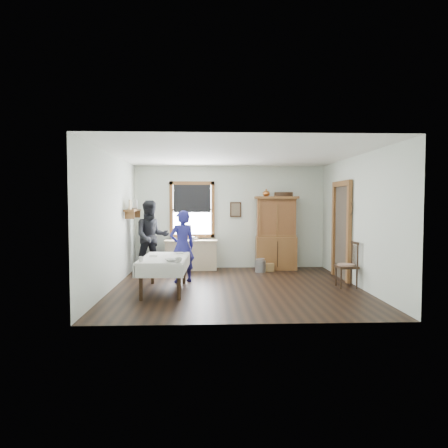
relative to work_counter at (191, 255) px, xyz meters
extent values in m
cube|color=black|center=(1.02, -2.19, -0.38)|extent=(5.00, 5.00, 0.01)
cube|color=white|center=(1.02, -2.19, 2.31)|extent=(5.00, 5.00, 0.01)
cube|color=silver|center=(1.02, 0.31, 0.96)|extent=(5.00, 0.01, 2.70)
cube|color=silver|center=(1.02, -4.69, 0.96)|extent=(5.00, 0.01, 2.70)
cube|color=silver|center=(-1.48, -2.19, 0.96)|extent=(0.01, 5.00, 2.70)
cube|color=silver|center=(3.52, -2.19, 0.96)|extent=(0.01, 5.00, 2.70)
cube|color=white|center=(0.02, 0.29, 1.16)|extent=(1.00, 0.02, 1.30)
cube|color=brown|center=(0.02, 0.27, 1.86)|extent=(1.18, 0.06, 0.09)
cube|color=brown|center=(0.02, 0.27, 0.47)|extent=(1.18, 0.06, 0.09)
cube|color=brown|center=(-0.52, 0.27, 1.16)|extent=(0.09, 0.06, 1.48)
cube|color=brown|center=(0.57, 0.27, 1.16)|extent=(0.09, 0.06, 1.48)
cube|color=black|center=(0.02, 0.25, 1.45)|extent=(0.98, 0.03, 0.72)
cube|color=#453C31|center=(3.49, -1.34, 0.66)|extent=(0.03, 0.90, 2.10)
cube|color=brown|center=(3.46, -1.85, 0.66)|extent=(0.08, 0.12, 2.10)
cube|color=brown|center=(3.46, -0.83, 0.66)|extent=(0.08, 0.12, 2.10)
cube|color=brown|center=(3.46, -1.34, 1.77)|extent=(0.08, 1.14, 0.12)
cube|color=brown|center=(-1.35, -0.69, 1.16)|extent=(0.24, 1.00, 0.04)
cube|color=brown|center=(-1.35, -1.09, 1.06)|extent=(0.22, 0.03, 0.18)
cube|color=brown|center=(-1.35, -0.29, 1.06)|extent=(0.22, 0.03, 0.18)
cube|color=#C7B48A|center=(-1.35, -0.99, 1.29)|extent=(0.03, 0.22, 0.24)
cylinder|color=silver|center=(-1.35, -0.34, 1.29)|extent=(0.12, 0.12, 0.22)
cube|color=#342212|center=(1.17, 0.27, 1.16)|extent=(0.30, 0.04, 0.40)
torus|color=black|center=(3.47, -1.89, 1.33)|extent=(0.01, 0.27, 0.27)
cube|color=#C7B48A|center=(0.00, 0.00, 0.00)|extent=(1.36, 0.56, 0.77)
cube|color=brown|center=(2.21, -0.01, 0.56)|extent=(1.14, 0.59, 1.89)
cube|color=white|center=(-0.41, -2.51, -0.05)|extent=(0.93, 1.70, 0.67)
cube|color=#342212|center=(3.27, -2.29, 0.08)|extent=(0.45, 0.45, 0.94)
cube|color=gray|center=(1.75, -0.42, -0.24)|extent=(0.33, 0.33, 0.29)
cube|color=tan|center=(1.92, -0.29, -0.29)|extent=(0.38, 0.30, 0.20)
imported|color=navy|center=(-0.12, -1.62, 0.34)|extent=(0.62, 0.53, 1.45)
imported|color=black|center=(-0.95, -0.43, 0.44)|extent=(0.95, 0.84, 1.65)
imported|color=silver|center=(-0.08, -3.25, 0.33)|extent=(0.12, 0.12, 0.09)
imported|color=silver|center=(-0.76, -3.10, 0.33)|extent=(0.13, 0.13, 0.09)
imported|color=silver|center=(-0.22, -3.14, 0.31)|extent=(0.30, 0.30, 0.06)
imported|color=brown|center=(0.01, 0.08, 0.40)|extent=(0.20, 0.24, 0.02)
imported|color=silver|center=(0.06, 0.11, 0.42)|extent=(0.24, 0.24, 0.07)
imported|color=silver|center=(-1.35, -0.64, 1.21)|extent=(0.22, 0.22, 0.05)
camera|label=1|loc=(0.45, -10.26, 1.33)|focal=32.00mm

